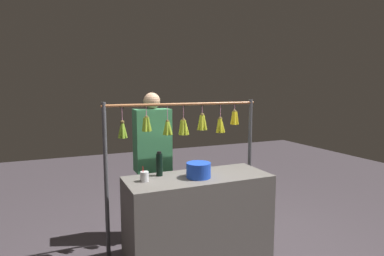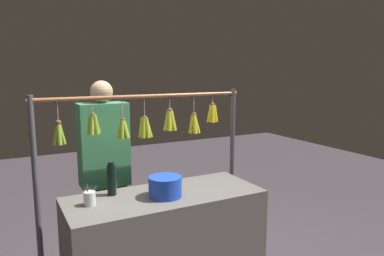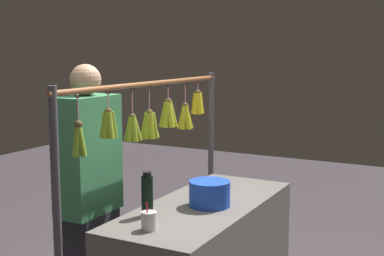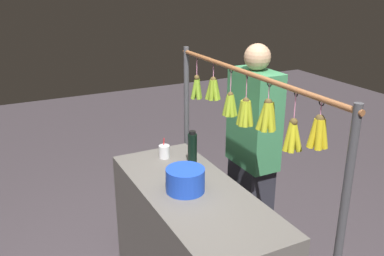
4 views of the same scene
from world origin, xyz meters
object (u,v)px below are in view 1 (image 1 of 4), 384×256
object	(u,v)px
blue_bucket	(199,170)
vendor_person	(153,168)
drink_cup	(144,176)
water_bottle	(159,164)

from	to	relation	value
blue_bucket	vendor_person	xyz separation A→B (m)	(0.28, -0.72, -0.11)
blue_bucket	drink_cup	distance (m)	0.56
water_bottle	blue_bucket	distance (m)	0.42
blue_bucket	drink_cup	bearing A→B (deg)	-9.12
water_bottle	blue_bucket	size ratio (longest dim) A/B	1.03
vendor_person	drink_cup	bearing A→B (deg)	66.43
blue_bucket	vendor_person	size ratio (longest dim) A/B	0.14
water_bottle	vendor_person	distance (m)	0.52
drink_cup	water_bottle	bearing A→B (deg)	-145.23
blue_bucket	vendor_person	world-z (taller)	vendor_person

